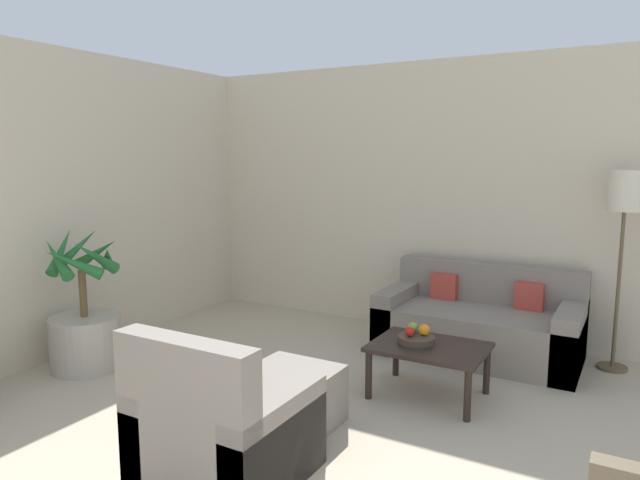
# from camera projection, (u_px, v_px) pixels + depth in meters

# --- Properties ---
(wall_back) EXTENTS (7.68, 0.06, 2.70)m
(wall_back) POSITION_uv_depth(u_px,v_px,m) (481.00, 201.00, 5.46)
(wall_back) COLOR beige
(wall_back) RESTS_ON ground_plane
(potted_palm) EXTENTS (0.62, 0.68, 1.19)m
(potted_palm) POSITION_uv_depth(u_px,v_px,m) (85.00, 327.00, 4.77)
(potted_palm) COLOR #ADA393
(potted_palm) RESTS_ON ground_plane
(sofa_loveseat) EXTENTS (1.72, 0.86, 0.78)m
(sofa_loveseat) POSITION_uv_depth(u_px,v_px,m) (479.00, 325.00, 5.10)
(sofa_loveseat) COLOR gray
(sofa_loveseat) RESTS_ON ground_plane
(floor_lamp) EXTENTS (0.27, 0.27, 1.66)m
(floor_lamp) POSITION_uv_depth(u_px,v_px,m) (625.00, 206.00, 4.60)
(floor_lamp) COLOR brown
(floor_lamp) RESTS_ON ground_plane
(coffee_table) EXTENTS (0.82, 0.61, 0.39)m
(coffee_table) POSITION_uv_depth(u_px,v_px,m) (429.00, 352.00, 4.21)
(coffee_table) COLOR black
(coffee_table) RESTS_ON ground_plane
(fruit_bowl) EXTENTS (0.28, 0.28, 0.05)m
(fruit_bowl) POSITION_uv_depth(u_px,v_px,m) (416.00, 339.00, 4.26)
(fruit_bowl) COLOR #42382D
(fruit_bowl) RESTS_ON coffee_table
(apple_red) EXTENTS (0.07, 0.07, 0.07)m
(apple_red) POSITION_uv_depth(u_px,v_px,m) (410.00, 332.00, 4.25)
(apple_red) COLOR red
(apple_red) RESTS_ON fruit_bowl
(apple_green) EXTENTS (0.08, 0.08, 0.08)m
(apple_green) POSITION_uv_depth(u_px,v_px,m) (413.00, 327.00, 4.34)
(apple_green) COLOR olive
(apple_green) RESTS_ON fruit_bowl
(orange_fruit) EXTENTS (0.08, 0.08, 0.08)m
(orange_fruit) POSITION_uv_depth(u_px,v_px,m) (424.00, 330.00, 4.27)
(orange_fruit) COLOR orange
(orange_fruit) RESTS_ON fruit_bowl
(armchair) EXTENTS (0.84, 0.78, 0.88)m
(armchair) POSITION_uv_depth(u_px,v_px,m) (222.00, 429.00, 3.14)
(armchair) COLOR gray
(armchair) RESTS_ON ground_plane
(ottoman) EXTENTS (0.57, 0.49, 0.38)m
(ottoman) POSITION_uv_depth(u_px,v_px,m) (294.00, 396.00, 3.79)
(ottoman) COLOR gray
(ottoman) RESTS_ON ground_plane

